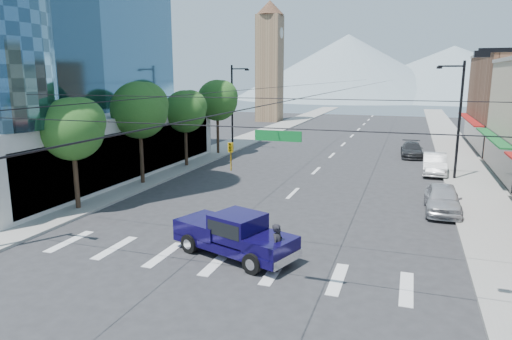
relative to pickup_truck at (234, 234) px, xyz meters
The scene contains 18 objects.
ground 2.66m from the pickup_truck, 95.27° to the right, with size 160.00×160.00×0.00m, color #28282B.
sidewalk_left 39.51m from the pickup_truck, 108.03° to the left, with size 4.00×120.00×0.15m, color gray.
sidewalk_right 39.37m from the pickup_truck, 72.59° to the left, with size 4.00×120.00×0.15m, color gray.
clock_tower 62.61m from the pickup_truck, 105.69° to the left, with size 4.80×4.80×20.40m.
mountain_left 148.68m from the pickup_truck, 95.89° to the left, with size 80.00×80.00×22.00m, color gray.
mountain_right 159.00m from the pickup_truck, 82.85° to the left, with size 90.00×90.00×18.00m, color gray.
tree_near 12.51m from the pickup_truck, 162.06° to the left, with size 3.65×3.64×6.71m.
tree_midnear 16.19m from the pickup_truck, 136.66° to the left, with size 4.09×4.09×7.52m.
tree_midfar 21.33m from the pickup_truck, 122.61° to the left, with size 3.65×3.64×6.71m.
tree_far 27.50m from the pickup_truck, 114.61° to the left, with size 4.09×4.09×7.52m.
signal_rig 4.99m from the pickup_truck, 90.54° to the right, with size 21.80×0.20×9.00m.
lamp_pole_nw 29.89m from the pickup_truck, 111.56° to the left, with size 2.00×0.25×9.00m.
lamp_pole_ne 22.51m from the pickup_truck, 61.91° to the left, with size 2.00×0.25×9.00m.
pickup_truck is the anchor object (origin of this frame).
pedestrian 2.43m from the pickup_truck, 20.82° to the right, with size 0.73×0.48×1.99m, color black.
parked_car_near 13.62m from the pickup_truck, 47.64° to the left, with size 1.97×4.89×1.67m, color #B3B3B8.
parked_car_mid 23.31m from the pickup_truck, 66.82° to the left, with size 1.78×5.10×1.68m, color white.
parked_car_far 30.14m from the pickup_truck, 75.84° to the left, with size 2.03×5.00×1.45m, color #2F2F32.
Camera 1 is at (7.34, -15.45, 7.91)m, focal length 32.00 mm.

